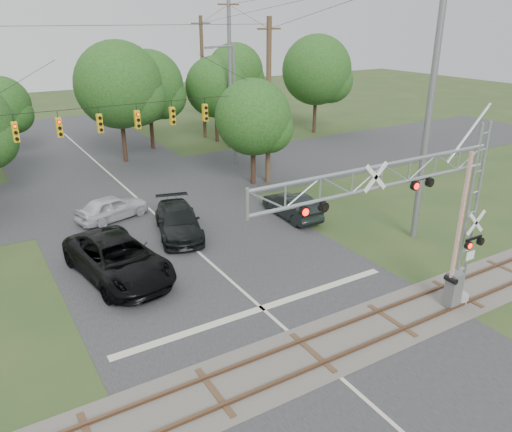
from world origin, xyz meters
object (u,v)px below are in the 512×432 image
crossing_gantry (418,213)px  car_dark (178,221)px  sedan_silver (112,208)px  pickup_black (118,259)px  streetlight (232,99)px  traffic_signal_span (151,116)px

crossing_gantry → car_dark: (-4.25, 12.90, -3.97)m
crossing_gantry → sedan_silver: (-6.77, 17.08, -4.02)m
pickup_black → car_dark: size_ratio=1.23×
pickup_black → streetlight: bearing=37.4°
pickup_black → sedan_silver: pickup_black is taller
car_dark → streetlight: size_ratio=0.58×
traffic_signal_span → sedan_silver: traffic_signal_span is taller
crossing_gantry → car_dark: 14.15m
traffic_signal_span → streetlight: 10.53m
streetlight → crossing_gantry: bearing=-102.6°
sedan_silver → streetlight: streetlight is taller
car_dark → sedan_silver: 4.88m
sedan_silver → car_dark: bearing=-165.1°
streetlight → traffic_signal_span: bearing=-147.2°
pickup_black → sedan_silver: bearing=67.7°
pickup_black → streetlight: size_ratio=0.72×
traffic_signal_span → streetlight: size_ratio=2.02×
traffic_signal_span → sedan_silver: size_ratio=4.38×
crossing_gantry → traffic_signal_span: traffic_signal_span is taller
pickup_black → streetlight: 20.52m
streetlight → sedan_silver: bearing=-150.1°
pickup_black → sedan_silver: 7.58m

